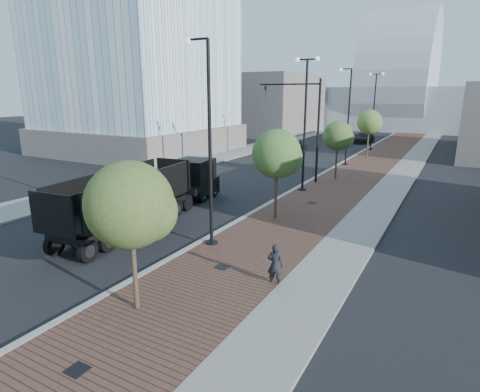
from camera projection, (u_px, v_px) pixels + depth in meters
The scene contains 24 objects.
sidewalk at pixel (386, 159), 42.43m from camera, with size 7.00×140.00×0.12m, color #4C2D23.
concrete_strip at pixel (413, 161), 41.15m from camera, with size 2.40×140.00×0.13m, color slate.
curb at pixel (354, 156), 44.07m from camera, with size 0.30×140.00×0.14m, color gray.
west_sidewalk at pixel (251, 149), 50.20m from camera, with size 4.00×140.00×0.12m, color slate.
dump_truck at pixel (166, 191), 23.36m from camera, with size 3.65×13.48×3.10m.
white_sedan at pixel (134, 207), 22.26m from camera, with size 1.49×4.28×1.41m, color white.
dark_car_mid at pixel (293, 146), 48.48m from camera, with size 1.86×4.04×1.12m, color black.
dark_car_far at pixel (363, 138), 56.44m from camera, with size 2.05×5.04×1.46m, color black.
pedestrian at pixel (275, 265), 14.43m from camera, with size 0.60×0.39×1.65m, color black.
streetlight_1 at pixel (208, 154), 17.42m from camera, with size 1.44×0.56×9.21m.
streetlight_2 at pixel (305, 124), 27.38m from camera, with size 1.72×0.56×9.28m.
streetlight_3 at pixel (347, 121), 37.69m from camera, with size 1.44×0.56×9.21m.
streetlight_4 at pixel (374, 111), 47.65m from camera, with size 1.72×0.56×9.28m.
traffic_mast at pixel (307, 119), 30.30m from camera, with size 5.09×0.20×8.00m.
tree_0 at pixel (131, 205), 12.01m from camera, with size 2.73×2.73×5.00m.
tree_1 at pixel (278, 154), 21.27m from camera, with size 2.69×2.69×5.09m.
tree_2 at pixel (338, 136), 31.44m from camera, with size 2.43×2.39×4.80m.
tree_3 at pixel (370, 122), 41.49m from camera, with size 2.57×2.56×5.26m.
tower_podium at pixel (142, 139), 48.26m from camera, with size 19.00×19.00×3.00m, color #615B57.
convention_center at pixel (399, 98), 81.52m from camera, with size 50.00×30.00×50.00m.
commercial_block_nw at pixel (269, 104), 69.14m from camera, with size 14.00×20.00×10.00m, color #5E5855.
utility_cover_0 at pixel (77, 370), 9.99m from camera, with size 0.50×0.50×0.02m, color black.
utility_cover_1 at pixel (222, 267), 15.90m from camera, with size 0.50×0.50×0.02m, color black.
utility_cover_2 at pixel (312, 203), 25.19m from camera, with size 0.50×0.50×0.02m, color black.
Camera 1 is at (10.17, -4.44, 6.94)m, focal length 29.44 mm.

